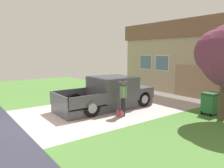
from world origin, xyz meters
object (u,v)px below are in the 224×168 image
Objects in this scene: person_with_hat at (123,94)px; handbag at (120,113)px; pickup_truck at (111,93)px; wheeled_trash_bin at (210,103)px; house_with_garage at (201,57)px.

person_with_hat is 3.79× the size of handbag.
person_with_hat is at bearing -14.91° from pickup_truck.
pickup_truck reaches higher than wheeled_trash_bin.
handbag is at bearing -21.10° from pickup_truck.
person_with_hat is 1.62× the size of wheeled_trash_bin.
wheeled_trash_bin reaches higher than handbag.
handbag is at bearing -122.91° from wheeled_trash_bin.
pickup_truck is 3.09× the size of person_with_hat.
handbag is at bearing 133.05° from person_with_hat.
house_with_garage is 6.98m from wheeled_trash_bin.
handbag is 9.42m from house_with_garage.
handbag is 4.20m from wheeled_trash_bin.
wheeled_trash_bin is (3.82, 2.88, -0.18)m from pickup_truck.
house_with_garage reaches higher than person_with_hat.
person_with_hat is 0.85m from handbag.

